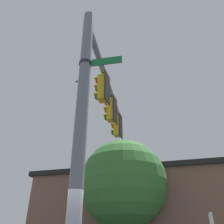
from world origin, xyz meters
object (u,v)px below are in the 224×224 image
at_px(street_name_sign, 93,63).
at_px(bird_flying, 78,82).
at_px(traffic_light_nearest_pole, 102,88).
at_px(traffic_light_mid_inner, 111,110).
at_px(traffic_light_mid_outer, 117,126).

xyz_separation_m(street_name_sign, bird_flying, (4.57, 2.88, 3.28)).
height_order(traffic_light_nearest_pole, bird_flying, bird_flying).
bearing_deg(bird_flying, traffic_light_nearest_pole, -136.89).
relative_size(traffic_light_mid_inner, traffic_light_mid_outer, 1.00).
xyz_separation_m(traffic_light_nearest_pole, traffic_light_mid_outer, (3.20, 0.41, 0.00)).
relative_size(street_name_sign, bird_flying, 3.00).
height_order(traffic_light_mid_inner, street_name_sign, traffic_light_mid_inner).
distance_m(traffic_light_nearest_pole, traffic_light_mid_inner, 1.61).
height_order(traffic_light_mid_inner, bird_flying, bird_flying).
height_order(traffic_light_nearest_pole, street_name_sign, traffic_light_nearest_pole).
relative_size(traffic_light_mid_outer, bird_flying, 3.41).
height_order(traffic_light_mid_outer, street_name_sign, traffic_light_mid_outer).
xyz_separation_m(traffic_light_mid_inner, street_name_sign, (-3.64, -0.71, -0.65)).
bearing_deg(traffic_light_mid_outer, traffic_light_mid_inner, -172.67).
distance_m(traffic_light_nearest_pole, bird_flying, 4.36).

